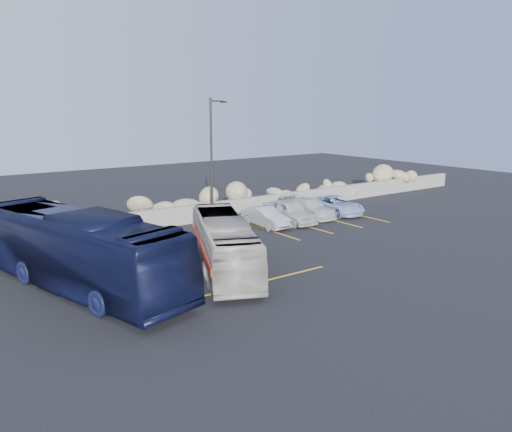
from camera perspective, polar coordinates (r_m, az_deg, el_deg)
ground at (r=22.09m, az=2.20°, el=-7.35°), size 90.00×90.00×0.00m
seawall at (r=31.89m, az=-11.15°, el=-0.29°), size 60.00×0.40×1.20m
riprap_pile at (r=32.83m, az=-12.07°, el=1.27°), size 54.00×2.80×2.60m
parking_lines at (r=29.02m, az=2.69°, el=-2.52°), size 18.16×9.36×0.01m
lamppost at (r=30.27m, az=-5.02°, el=6.32°), size 1.14×0.18×8.00m
vintage_bus at (r=23.17m, az=-3.70°, el=-3.17°), size 5.56×9.10×2.51m
tour_coach at (r=21.91m, az=-19.60°, el=-3.70°), size 5.79×12.18×3.31m
car_a at (r=32.78m, az=3.83°, el=0.53°), size 1.85×4.44×1.50m
car_b at (r=31.62m, az=1.11°, el=-0.12°), size 1.33×3.79×1.25m
car_c at (r=34.60m, az=6.06°, el=0.93°), size 1.88×4.46×1.28m
car_d at (r=35.97m, az=9.16°, el=1.25°), size 2.34×4.64×1.26m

